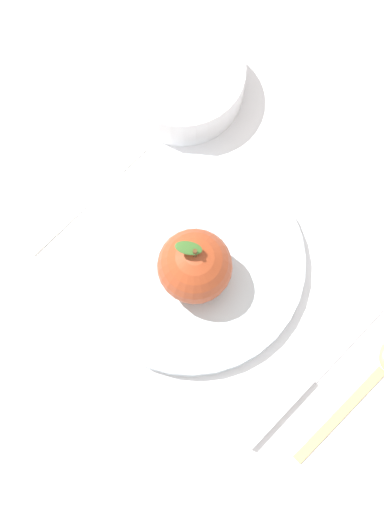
{
  "coord_description": "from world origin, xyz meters",
  "views": [
    {
      "loc": [
        -0.09,
        0.16,
        0.65
      ],
      "look_at": [
        0.01,
        -0.0,
        0.02
      ],
      "focal_mm": 48.34,
      "sensor_mm": 36.0,
      "label": 1
    }
  ],
  "objects_px": {
    "dinner_plate": "(192,259)",
    "knife": "(315,370)",
    "apple": "(198,268)",
    "side_bowl": "(182,78)",
    "linen_napkin": "(44,159)"
  },
  "relations": [
    {
      "from": "knife",
      "to": "linen_napkin",
      "type": "distance_m",
      "value": 0.34
    },
    {
      "from": "apple",
      "to": "side_bowl",
      "type": "xyz_separation_m",
      "value": [
        0.13,
        -0.17,
        -0.02
      ]
    },
    {
      "from": "apple",
      "to": "side_bowl",
      "type": "relative_size",
      "value": 0.65
    },
    {
      "from": "apple",
      "to": "dinner_plate",
      "type": "bearing_deg",
      "value": -42.36
    },
    {
      "from": "dinner_plate",
      "to": "linen_napkin",
      "type": "bearing_deg",
      "value": -3.03
    },
    {
      "from": "dinner_plate",
      "to": "knife",
      "type": "distance_m",
      "value": 0.16
    },
    {
      "from": "knife",
      "to": "dinner_plate",
      "type": "bearing_deg",
      "value": -9.82
    },
    {
      "from": "side_bowl",
      "to": "knife",
      "type": "relative_size",
      "value": 0.55
    },
    {
      "from": "dinner_plate",
      "to": "side_bowl",
      "type": "height_order",
      "value": "side_bowl"
    },
    {
      "from": "side_bowl",
      "to": "linen_napkin",
      "type": "xyz_separation_m",
      "value": [
        0.08,
        0.14,
        -0.02
      ]
    },
    {
      "from": "dinner_plate",
      "to": "side_bowl",
      "type": "bearing_deg",
      "value": -54.25
    },
    {
      "from": "linen_napkin",
      "to": "knife",
      "type": "bearing_deg",
      "value": 173.88
    },
    {
      "from": "apple",
      "to": "knife",
      "type": "bearing_deg",
      "value": 174.95
    },
    {
      "from": "dinner_plate",
      "to": "linen_napkin",
      "type": "xyz_separation_m",
      "value": [
        0.19,
        -0.01,
        -0.01
      ]
    },
    {
      "from": "side_bowl",
      "to": "linen_napkin",
      "type": "distance_m",
      "value": 0.16
    }
  ]
}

